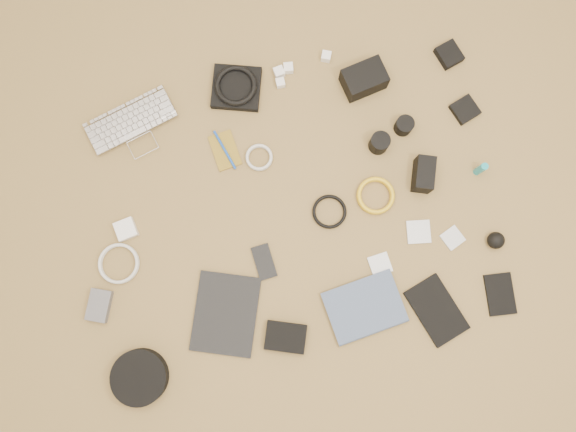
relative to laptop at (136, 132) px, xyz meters
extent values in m
cube|color=olive|center=(0.45, -0.38, -0.03)|extent=(4.00, 4.00, 0.04)
imported|color=#B8B7BC|center=(0.00, 0.00, 0.00)|extent=(0.34, 0.28, 0.02)
cube|color=black|center=(0.35, 0.08, 0.00)|extent=(0.19, 0.19, 0.03)
torus|color=black|center=(0.35, 0.08, 0.03)|extent=(0.18, 0.18, 0.02)
cube|color=white|center=(0.54, 0.12, 0.00)|extent=(0.03, 0.03, 0.03)
cube|color=white|center=(0.50, 0.07, 0.00)|extent=(0.03, 0.03, 0.03)
cube|color=white|center=(0.67, 0.13, 0.00)|extent=(0.04, 0.04, 0.03)
cube|color=white|center=(0.51, 0.11, 0.00)|extent=(0.04, 0.04, 0.03)
cube|color=black|center=(0.78, 0.02, 0.03)|extent=(0.15, 0.12, 0.08)
cube|color=black|center=(1.08, 0.06, 0.00)|extent=(0.09, 0.10, 0.03)
cube|color=olive|center=(0.28, -0.12, -0.01)|extent=(0.10, 0.13, 0.01)
cylinder|color=#1544AD|center=(0.28, -0.12, 0.00)|extent=(0.05, 0.14, 0.01)
torus|color=silver|center=(0.38, -0.17, -0.01)|extent=(0.11, 0.11, 0.01)
cylinder|color=black|center=(0.78, -0.20, 0.02)|extent=(0.07, 0.07, 0.07)
cylinder|color=black|center=(0.87, -0.16, 0.02)|extent=(0.07, 0.07, 0.05)
cube|color=black|center=(1.09, -0.14, 0.00)|extent=(0.10, 0.10, 0.02)
cube|color=white|center=(-0.09, -0.32, 0.00)|extent=(0.07, 0.07, 0.03)
torus|color=silver|center=(-0.13, -0.42, -0.01)|extent=(0.17, 0.17, 0.01)
torus|color=black|center=(0.57, -0.39, -0.01)|extent=(0.12, 0.12, 0.01)
torus|color=gold|center=(0.73, -0.37, 0.00)|extent=(0.15, 0.15, 0.01)
cube|color=black|center=(0.89, -0.34, 0.03)|extent=(0.09, 0.12, 0.08)
cylinder|color=teal|center=(1.08, -0.36, 0.03)|extent=(0.03, 0.03, 0.08)
cube|color=#555559|center=(-0.21, -0.54, 0.00)|extent=(0.10, 0.12, 0.03)
cube|color=black|center=(0.18, -0.65, -0.01)|extent=(0.27, 0.30, 0.01)
cube|color=black|center=(0.33, -0.51, -0.01)|extent=(0.07, 0.12, 0.01)
cube|color=silver|center=(0.70, -0.59, -0.01)|extent=(0.07, 0.07, 0.01)
cube|color=silver|center=(0.84, -0.51, -0.01)|extent=(0.09, 0.09, 0.01)
cube|color=silver|center=(0.95, -0.55, -0.01)|extent=(0.08, 0.08, 0.01)
sphere|color=black|center=(1.08, -0.59, 0.02)|extent=(0.07, 0.07, 0.06)
cylinder|color=black|center=(-0.11, -0.78, 0.01)|extent=(0.23, 0.23, 0.05)
cube|color=black|center=(0.35, -0.75, 0.00)|extent=(0.15, 0.13, 0.03)
imported|color=#425271|center=(0.63, -0.80, 0.00)|extent=(0.26, 0.21, 0.02)
cube|color=black|center=(0.84, -0.77, 0.00)|extent=(0.18, 0.23, 0.01)
cube|color=black|center=(1.05, -0.76, -0.01)|extent=(0.10, 0.14, 0.01)
camera|label=1|loc=(0.39, -0.63, 1.81)|focal=35.00mm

